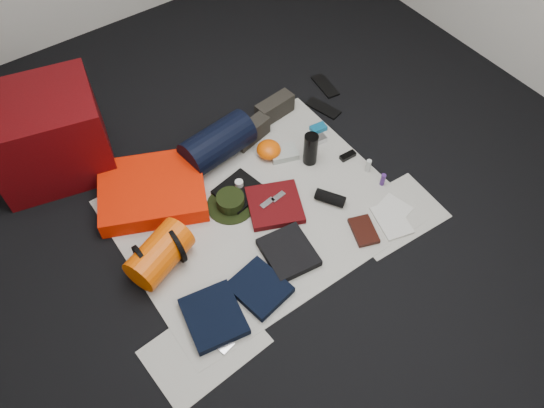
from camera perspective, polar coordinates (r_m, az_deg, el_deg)
floor at (r=3.21m, az=-1.60°, el=-0.84°), size 4.50×4.50×0.02m
newspaper_mat at (r=3.20m, az=-1.61°, el=-0.70°), size 1.60×1.30×0.01m
newspaper_sheet_front_left at (r=2.81m, az=-7.22°, el=-14.99°), size 0.61×0.44×0.00m
newspaper_sheet_front_right at (r=3.26m, az=12.93°, el=-1.12°), size 0.60×0.43×0.00m
red_cabinet at (r=3.50m, az=-23.04°, el=6.83°), size 0.77×0.69×0.55m
sleeping_pad at (r=3.29m, az=-12.74°, el=1.44°), size 0.78×0.73×0.11m
stuff_sack at (r=2.96m, az=-11.99°, el=-5.29°), size 0.41×0.33×0.21m
sack_strap_left at (r=2.95m, az=-13.69°, el=-6.20°), size 0.02×0.22×0.22m
sack_strap_right at (r=2.98m, az=-10.32°, el=-4.35°), size 0.02×0.22×0.22m
navy_duffel at (r=3.40m, az=-5.87°, el=6.53°), size 0.49×0.30×0.24m
boonie_brim at (r=3.22m, az=-4.45°, el=-0.09°), size 0.39×0.39×0.01m
boonie_crown at (r=3.19m, az=-4.50°, el=0.35°), size 0.17×0.17×0.08m
hiking_boot_left at (r=3.53m, az=-2.24°, el=7.75°), size 0.28×0.16×0.13m
hiking_boot_right at (r=3.68m, az=0.30°, el=10.29°), size 0.29×0.13×0.14m
flip_flop_left at (r=3.80m, az=5.52°, el=10.22°), size 0.16×0.26×0.01m
flip_flop_right at (r=3.98m, az=5.73°, el=12.54°), size 0.13×0.26×0.01m
trousers_navy_a at (r=2.83m, az=-6.29°, el=-11.94°), size 0.34×0.37×0.05m
trousers_navy_b at (r=2.89m, az=-1.35°, el=-9.03°), size 0.30×0.33×0.05m
trousers_charcoal at (r=3.00m, az=1.79°, el=-5.22°), size 0.30×0.34×0.05m
black_tshirt at (r=3.27m, az=-3.54°, el=1.40°), size 0.30×0.29×0.03m
red_shirt at (r=3.19m, az=0.30°, el=-0.10°), size 0.41×0.41×0.04m
orange_stuff_sack at (r=3.44m, az=-0.35°, el=5.87°), size 0.17×0.17×0.10m
first_aid_pouch at (r=3.46m, az=1.27°, el=5.51°), size 0.21×0.18×0.04m
water_bottle at (r=3.36m, az=4.17°, el=5.92°), size 0.11×0.11×0.23m
speaker at (r=3.22m, az=6.27°, el=0.66°), size 0.16×0.19×0.07m
compact_camera at (r=3.56m, az=5.08°, el=6.92°), size 0.10×0.07×0.04m
cyan_case at (r=3.63m, az=5.01°, el=8.13°), size 0.11×0.08×0.03m
toiletry_purple at (r=3.35m, az=11.83°, el=2.59°), size 0.03×0.03×0.09m
toiletry_clear at (r=3.41m, az=10.32°, el=4.07°), size 0.03×0.03×0.09m
paperback_book at (r=3.14m, az=9.83°, el=-2.85°), size 0.19×0.23×0.03m
map_booklet at (r=3.22m, az=12.75°, el=-1.72°), size 0.23×0.29×0.01m
map_printout at (r=3.29m, az=13.08°, el=-0.37°), size 0.18×0.21×0.01m
sunglasses at (r=3.49m, az=8.15°, el=5.15°), size 0.11×0.05×0.03m
key_cluster at (r=2.79m, az=-5.17°, el=-14.81°), size 0.09×0.09×0.01m
tape_roll at (r=3.27m, az=-3.56°, el=2.23°), size 0.05×0.05×0.04m
energy_bar_a at (r=3.17m, az=-0.50°, el=0.10°), size 0.10×0.05×0.01m
energy_bar_b at (r=3.19m, az=0.67°, el=0.76°), size 0.10×0.05×0.01m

